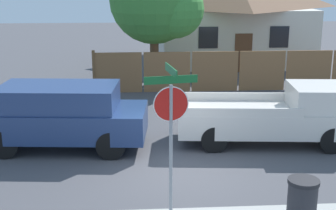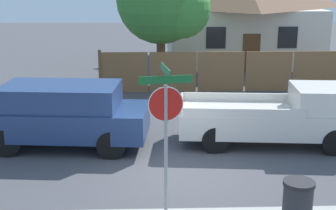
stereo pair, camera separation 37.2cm
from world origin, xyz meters
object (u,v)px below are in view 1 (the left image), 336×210
object	(u,v)px
trash_bin	(302,204)
oak_tree	(158,1)
red_suv	(63,114)
orange_pickup	(278,115)
stop_sign	(171,119)
house	(231,13)

from	to	relation	value
trash_bin	oak_tree	bearing A→B (deg)	99.55
red_suv	orange_pickup	size ratio (longest dim) A/B	0.89
orange_pickup	stop_sign	xyz separation A→B (m)	(-3.52, -4.45, 1.34)
orange_pickup	stop_sign	distance (m)	5.83
oak_tree	stop_sign	xyz separation A→B (m)	(-0.35, -12.53, -1.56)
red_suv	trash_bin	size ratio (longest dim) A/B	4.59
house	stop_sign	world-z (taller)	house
red_suv	trash_bin	bearing A→B (deg)	-37.72
red_suv	stop_sign	bearing A→B (deg)	-52.80
orange_pickup	trash_bin	xyz separation A→B (m)	(-0.99, -4.93, -0.32)
stop_sign	house	bearing A→B (deg)	66.58
house	trash_bin	distance (m)	19.42
orange_pickup	stop_sign	bearing A→B (deg)	-123.15
orange_pickup	trash_bin	world-z (taller)	orange_pickup
red_suv	orange_pickup	bearing A→B (deg)	4.92
orange_pickup	red_suv	bearing A→B (deg)	-175.08
house	stop_sign	xyz separation A→B (m)	(-4.86, -18.67, -0.55)
house	red_suv	distance (m)	16.22
oak_tree	trash_bin	distance (m)	13.58
orange_pickup	trash_bin	distance (m)	5.04
stop_sign	orange_pickup	bearing A→B (deg)	42.83
oak_tree	trash_bin	world-z (taller)	oak_tree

